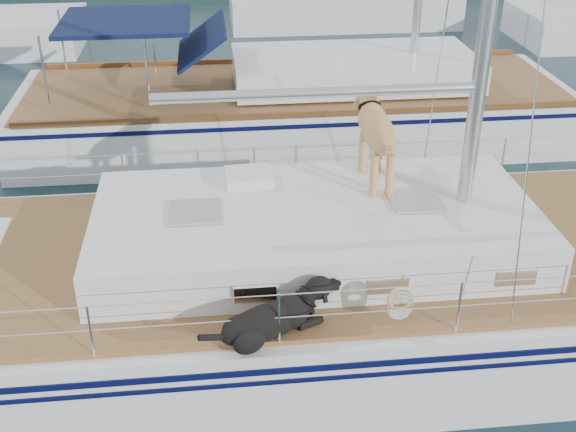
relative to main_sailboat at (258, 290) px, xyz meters
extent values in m
plane|color=black|center=(-0.10, 0.00, -0.68)|extent=(120.00, 120.00, 0.00)
cube|color=white|center=(-0.10, 0.00, -0.18)|extent=(12.00, 3.80, 1.40)
cube|color=brown|center=(-0.10, 0.00, 0.55)|extent=(11.52, 3.50, 0.06)
cube|color=white|center=(0.70, 0.00, 0.85)|extent=(5.20, 2.50, 0.55)
cylinder|color=silver|center=(0.70, 0.00, 2.53)|extent=(3.60, 0.12, 0.12)
cylinder|color=silver|center=(-0.10, -1.75, 1.14)|extent=(10.56, 0.01, 0.01)
cylinder|color=silver|center=(-0.10, 1.75, 1.14)|extent=(10.56, 0.01, 0.01)
cube|color=blue|center=(-0.16, 1.35, 0.60)|extent=(0.81, 0.73, 0.05)
cube|color=silver|center=(-0.04, 0.73, 1.20)|extent=(0.60, 0.50, 0.15)
torus|color=beige|center=(1.32, -1.67, 0.94)|extent=(0.36, 0.11, 0.36)
cube|color=white|center=(1.21, 6.45, -0.23)|extent=(11.00, 3.50, 1.30)
cube|color=brown|center=(1.21, 6.45, 0.42)|extent=(10.56, 3.29, 0.06)
cube|color=white|center=(2.41, 6.45, 0.77)|extent=(4.80, 2.30, 0.55)
cube|color=#101A44|center=(-1.99, 6.45, 1.82)|extent=(2.40, 2.30, 0.08)
cube|color=white|center=(3.90, 16.00, -0.28)|extent=(7.20, 3.00, 1.10)
camera|label=1|loc=(-0.44, -7.39, 5.10)|focal=45.00mm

